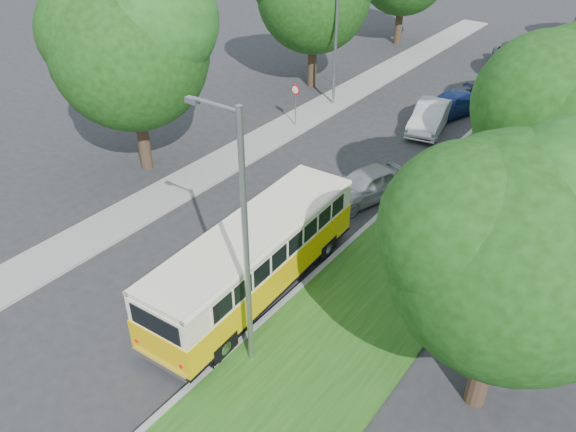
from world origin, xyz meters
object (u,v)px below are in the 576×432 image
Objects in this scene: car_silver at (365,185)px; car_white at (430,117)px; vintage_bus at (255,260)px; car_blue at (450,105)px; lamppost_near at (243,239)px; car_grey at (508,58)px; lamppost_far at (335,35)px.

car_silver is 0.94× the size of car_white.
vintage_bus is 2.01× the size of car_blue.
lamppost_near reaches higher than car_blue.
car_grey is (-0.04, 13.08, -0.11)m from car_white.
lamppost_far is at bearing 115.71° from lamppost_near.
car_grey is at bearing 64.84° from lamppost_far.
car_white is (-0.86, 8.56, 0.02)m from car_silver.
car_white is (-2.68, 18.58, -3.63)m from lamppost_near.
car_white is 2.44m from car_blue.
car_blue is (-0.76, 11.00, -0.06)m from car_silver.
lamppost_far is (-8.91, 18.50, -0.25)m from lamppost_near.
vintage_bus reaches higher than car_white.
lamppost_near is 4.29m from vintage_bus.
lamppost_far is 7.08m from car_white.
lamppost_far is 11.56m from car_silver.
lamppost_far reaches higher than vintage_bus.
vintage_bus is at bearing 125.04° from lamppost_near.
car_silver is (7.09, -8.48, -3.40)m from lamppost_far.
car_silver is (-0.06, 7.52, -0.63)m from vintage_bus.
vintage_bus is at bearing -106.73° from car_grey.
car_blue is (0.11, 2.44, -0.09)m from car_white.
lamppost_near reaches higher than lamppost_far.
car_silver is at bearing -50.10° from lamppost_far.
car_silver is at bearing 100.28° from lamppost_near.
car_grey is (6.18, 13.16, -3.49)m from lamppost_far.
lamppost_far is 1.66× the size of car_blue.
vintage_bus is 2.02× the size of car_white.
car_white reaches higher than car_grey.
vintage_bus is at bearing -69.92° from car_blue.
car_white is at bearing -74.94° from car_blue.
car_white is (6.23, 0.08, -3.37)m from lamppost_far.
vintage_bus is 16.12m from car_white.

